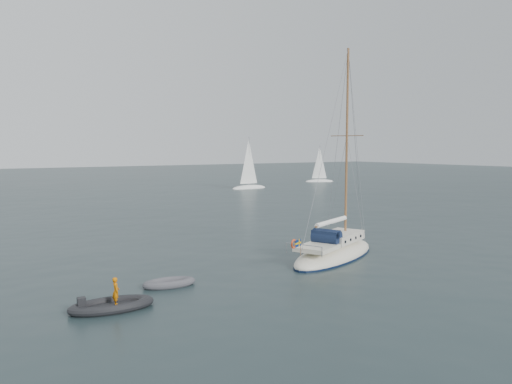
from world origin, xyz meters
TOP-DOWN VIEW (x-y plane):
  - ground at (0.00, 0.00)m, footprint 300.00×300.00m
  - sailboat at (2.54, -1.50)m, footprint 9.44×2.83m
  - dinghy at (-8.51, -2.01)m, footprint 2.63×1.19m
  - rib at (-11.91, -4.00)m, footprint 3.55×1.61m
  - distant_yacht_c at (24.82, 44.73)m, footprint 6.68×3.56m
  - distant_yacht_b at (44.69, 50.79)m, footprint 5.67×3.02m

SIDE VIEW (x-z plane):
  - ground at x=0.00m, z-range 0.00..0.00m
  - dinghy at x=-8.51m, z-range -0.02..0.35m
  - rib at x=-11.91m, z-range -0.47..0.90m
  - sailboat at x=2.54m, z-range -5.70..7.74m
  - distant_yacht_b at x=44.69m, z-range -0.55..6.96m
  - distant_yacht_c at x=24.82m, z-range -0.64..8.21m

